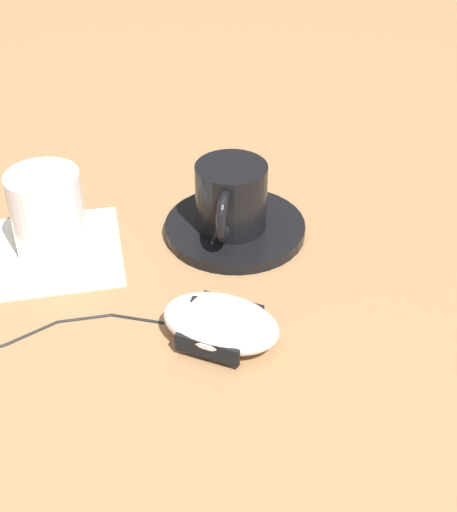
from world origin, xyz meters
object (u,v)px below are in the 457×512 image
saucer (235,228)px  coffee_cup (231,198)px  computer_mouse (220,323)px  drinking_glass (48,213)px

saucer → coffee_cup: (-0.00, 0.01, 0.04)m
saucer → computer_mouse: (-0.14, 0.09, 0.01)m
coffee_cup → computer_mouse: (-0.14, 0.08, -0.03)m
saucer → computer_mouse: 0.17m
computer_mouse → drinking_glass: 0.22m
saucer → computer_mouse: size_ratio=1.22×
saucer → coffee_cup: size_ratio=1.57×
drinking_glass → coffee_cup: bearing=-107.9°
coffee_cup → computer_mouse: bearing=149.9°
saucer → coffee_cup: coffee_cup is taller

